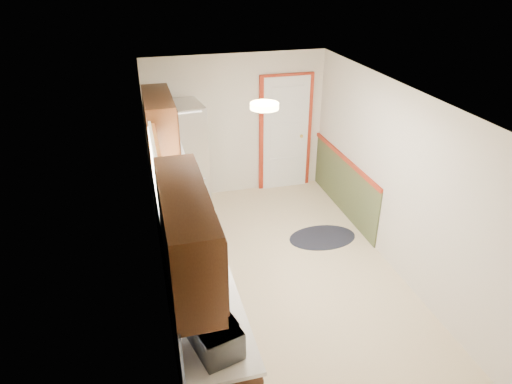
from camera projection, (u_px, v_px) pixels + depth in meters
room_shell at (283, 193)px, 5.50m from camera, size 3.20×5.20×2.52m
kitchen_run at (186, 248)px, 5.15m from camera, size 0.63×4.00×2.20m
back_wall_trim at (298, 144)px, 7.77m from camera, size 1.12×2.30×2.08m
ceiling_fixture at (264, 106)px, 4.73m from camera, size 0.30×0.30×0.06m
microwave at (214, 332)px, 3.60m from camera, size 0.39×0.54×0.33m
refrigerator at (180, 160)px, 7.17m from camera, size 0.83×0.79×1.79m
rug at (322, 237)px, 6.81m from camera, size 1.02×0.66×0.01m
cooktop at (174, 175)px, 6.54m from camera, size 0.50×0.60×0.02m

